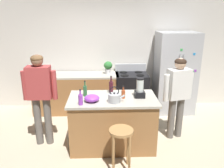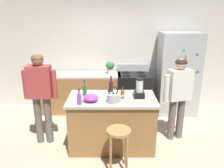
{
  "view_description": "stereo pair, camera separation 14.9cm",
  "coord_description": "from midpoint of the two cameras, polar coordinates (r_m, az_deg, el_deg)",
  "views": [
    {
      "loc": [
        -0.15,
        -3.58,
        2.32
      ],
      "look_at": [
        0.0,
        0.3,
        1.08
      ],
      "focal_mm": 36.09,
      "sensor_mm": 36.0,
      "label": 1
    },
    {
      "loc": [
        0.0,
        -3.58,
        2.32
      ],
      "look_at": [
        0.0,
        0.3,
        1.08
      ],
      "focal_mm": 36.09,
      "sensor_mm": 36.0,
      "label": 2
    }
  ],
  "objects": [
    {
      "name": "potted_plant",
      "position": [
        5.27,
        0.33,
        4.39
      ],
      "size": [
        0.2,
        0.2,
        0.3
      ],
      "color": "silver",
      "rests_on": "back_counter_run"
    },
    {
      "name": "refrigerator",
      "position": [
        5.5,
        17.04,
        2.52
      ],
      "size": [
        0.9,
        0.73,
        1.9
      ],
      "color": "#B7BABF",
      "rests_on": "ground_plane"
    },
    {
      "name": "blender_appliance",
      "position": [
        3.84,
        8.05,
        -1.4
      ],
      "size": [
        0.17,
        0.17,
        0.34
      ],
      "color": "black",
      "rests_on": "kitchen_island"
    },
    {
      "name": "bottle_olive_oil",
      "position": [
        3.93,
        -5.84,
        -1.55
      ],
      "size": [
        0.07,
        0.07,
        0.28
      ],
      "color": "#2D6638",
      "rests_on": "kitchen_island"
    },
    {
      "name": "bottle_cooking_sauce",
      "position": [
        3.8,
        3.81,
        -2.52
      ],
      "size": [
        0.06,
        0.06,
        0.22
      ],
      "color": "#B24C26",
      "rests_on": "kitchen_island"
    },
    {
      "name": "bottle_soda",
      "position": [
        3.57,
        -7.11,
        -3.72
      ],
      "size": [
        0.07,
        0.07,
        0.26
      ],
      "color": "purple",
      "rests_on": "kitchen_island"
    },
    {
      "name": "back_wall",
      "position": [
        5.61,
        0.77,
        7.79
      ],
      "size": [
        8.0,
        0.1,
        2.7
      ],
      "primitive_type": "cube",
      "color": "silver",
      "rests_on": "ground_plane"
    },
    {
      "name": "mixing_bowl",
      "position": [
        3.69,
        -4.24,
        -3.54
      ],
      "size": [
        0.25,
        0.25,
        0.11
      ],
      "primitive_type": "ellipsoid",
      "color": "purple",
      "rests_on": "kitchen_island"
    },
    {
      "name": "kitchen_island",
      "position": [
        4.03,
        1.07,
        -9.64
      ],
      "size": [
        1.51,
        0.81,
        0.93
      ],
      "color": "#9E6B3D",
      "rests_on": "ground_plane"
    },
    {
      "name": "tea_kettle",
      "position": [
        3.63,
        1.49,
        -3.46
      ],
      "size": [
        0.28,
        0.2,
        0.27
      ],
      "color": "#B7BABF",
      "rests_on": "kitchen_island"
    },
    {
      "name": "stove_range",
      "position": [
        5.46,
        6.2,
        -2.11
      ],
      "size": [
        0.76,
        0.65,
        1.11
      ],
      "color": "black",
      "rests_on": "ground_plane"
    },
    {
      "name": "person_by_island_left",
      "position": [
        4.11,
        -16.66,
        -1.69
      ],
      "size": [
        0.59,
        0.23,
        1.66
      ],
      "color": "#66605B",
      "rests_on": "ground_plane"
    },
    {
      "name": "person_by_sink_right",
      "position": [
        4.28,
        17.46,
        -1.96
      ],
      "size": [
        0.59,
        0.32,
        1.56
      ],
      "color": "#66605B",
      "rests_on": "ground_plane"
    },
    {
      "name": "bar_stool",
      "position": [
        3.43,
        2.96,
        -13.79
      ],
      "size": [
        0.36,
        0.36,
        0.69
      ],
      "color": "#B7844C",
      "rests_on": "ground_plane"
    },
    {
      "name": "back_counter_run",
      "position": [
        5.5,
        -7.58,
        -2.13
      ],
      "size": [
        2.0,
        0.64,
        0.93
      ],
      "color": "#9E6B3D",
      "rests_on": "ground_plane"
    },
    {
      "name": "ground_plane",
      "position": [
        4.27,
        1.04,
        -15.22
      ],
      "size": [
        14.0,
        14.0,
        0.0
      ],
      "primitive_type": "plane",
      "color": "beige"
    },
    {
      "name": "bottle_wine",
      "position": [
        4.03,
        0.8,
        -0.7
      ],
      "size": [
        0.08,
        0.08,
        0.32
      ],
      "color": "#471923",
      "rests_on": "kitchen_island"
    }
  ]
}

